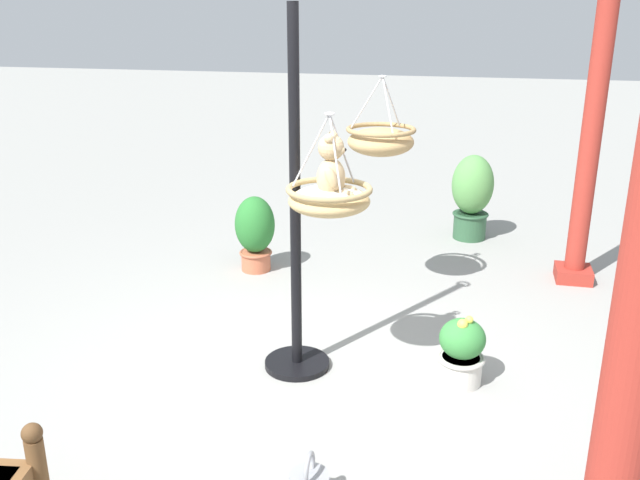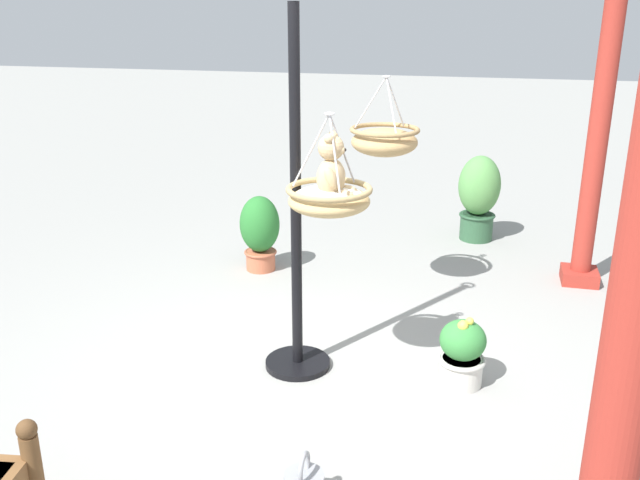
{
  "view_description": "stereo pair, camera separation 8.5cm",
  "coord_description": "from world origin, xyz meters",
  "px_view_note": "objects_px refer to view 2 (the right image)",
  "views": [
    {
      "loc": [
        3.85,
        0.91,
        2.34
      ],
      "look_at": [
        0.0,
        0.04,
        0.97
      ],
      "focal_mm": 38.43,
      "sensor_mm": 36.0,
      "label": 1
    },
    {
      "loc": [
        3.83,
        1.0,
        2.34
      ],
      "look_at": [
        0.0,
        0.04,
        0.97
      ],
      "focal_mm": 38.43,
      "sensor_mm": 36.0,
      "label": 2
    }
  ],
  "objects_px": {
    "potted_plant_flowering_red": "(479,195)",
    "potted_plant_tall_leafy": "(260,231)",
    "hanging_basket_left_high": "(384,140)",
    "potted_plant_bushy_green": "(462,353)",
    "display_pole_central": "(297,264)",
    "hanging_basket_with_teddy": "(329,198)",
    "teddy_bear": "(333,170)",
    "greenhouse_pillar_right": "(599,129)"
  },
  "relations": [
    {
      "from": "potted_plant_flowering_red",
      "to": "potted_plant_tall_leafy",
      "type": "xyz_separation_m",
      "value": [
        1.37,
        -1.91,
        -0.1
      ]
    },
    {
      "from": "hanging_basket_left_high",
      "to": "potted_plant_bushy_green",
      "type": "distance_m",
      "value": 1.78
    },
    {
      "from": "display_pole_central",
      "to": "potted_plant_tall_leafy",
      "type": "bearing_deg",
      "value": -153.42
    },
    {
      "from": "potted_plant_tall_leafy",
      "to": "hanging_basket_left_high",
      "type": "bearing_deg",
      "value": 70.01
    },
    {
      "from": "display_pole_central",
      "to": "potted_plant_bushy_green",
      "type": "height_order",
      "value": "display_pole_central"
    },
    {
      "from": "hanging_basket_with_teddy",
      "to": "teddy_bear",
      "type": "xyz_separation_m",
      "value": [
        0.0,
        0.02,
        0.17
      ]
    },
    {
      "from": "hanging_basket_left_high",
      "to": "potted_plant_tall_leafy",
      "type": "bearing_deg",
      "value": -109.99
    },
    {
      "from": "display_pole_central",
      "to": "potted_plant_flowering_red",
      "type": "relative_size",
      "value": 2.71
    },
    {
      "from": "hanging_basket_with_teddy",
      "to": "potted_plant_flowering_red",
      "type": "xyz_separation_m",
      "value": [
        -3.16,
        0.83,
        -0.77
      ]
    },
    {
      "from": "hanging_basket_with_teddy",
      "to": "greenhouse_pillar_right",
      "type": "height_order",
      "value": "greenhouse_pillar_right"
    },
    {
      "from": "potted_plant_flowering_red",
      "to": "hanging_basket_with_teddy",
      "type": "bearing_deg",
      "value": -14.82
    },
    {
      "from": "potted_plant_tall_leafy",
      "to": "teddy_bear",
      "type": "bearing_deg",
      "value": 31.37
    },
    {
      "from": "hanging_basket_with_teddy",
      "to": "hanging_basket_left_high",
      "type": "height_order",
      "value": "hanging_basket_left_high"
    },
    {
      "from": "potted_plant_flowering_red",
      "to": "greenhouse_pillar_right",
      "type": "bearing_deg",
      "value": 43.6
    },
    {
      "from": "potted_plant_flowering_red",
      "to": "potted_plant_bushy_green",
      "type": "relative_size",
      "value": 1.84
    },
    {
      "from": "greenhouse_pillar_right",
      "to": "display_pole_central",
      "type": "bearing_deg",
      "value": -44.77
    },
    {
      "from": "teddy_bear",
      "to": "potted_plant_tall_leafy",
      "type": "xyz_separation_m",
      "value": [
        -1.79,
        -1.09,
        -1.04
      ]
    },
    {
      "from": "potted_plant_flowering_red",
      "to": "potted_plant_tall_leafy",
      "type": "relative_size",
      "value": 1.26
    },
    {
      "from": "potted_plant_tall_leafy",
      "to": "potted_plant_bushy_green",
      "type": "xyz_separation_m",
      "value": [
        1.61,
        1.91,
        -0.15
      ]
    },
    {
      "from": "potted_plant_tall_leafy",
      "to": "potted_plant_flowering_red",
      "type": "bearing_deg",
      "value": 125.61
    },
    {
      "from": "hanging_basket_left_high",
      "to": "potted_plant_flowering_red",
      "type": "bearing_deg",
      "value": 158.15
    },
    {
      "from": "teddy_bear",
      "to": "potted_plant_flowering_red",
      "type": "relative_size",
      "value": 0.45
    },
    {
      "from": "display_pole_central",
      "to": "potted_plant_bushy_green",
      "type": "xyz_separation_m",
      "value": [
        -0.03,
        1.09,
        -0.52
      ]
    },
    {
      "from": "hanging_basket_left_high",
      "to": "greenhouse_pillar_right",
      "type": "bearing_deg",
      "value": 116.45
    },
    {
      "from": "potted_plant_bushy_green",
      "to": "hanging_basket_with_teddy",
      "type": "bearing_deg",
      "value": -77.59
    },
    {
      "from": "hanging_basket_with_teddy",
      "to": "greenhouse_pillar_right",
      "type": "xyz_separation_m",
      "value": [
        -2.18,
        1.76,
        0.12
      ]
    },
    {
      "from": "potted_plant_bushy_green",
      "to": "potted_plant_tall_leafy",
      "type": "bearing_deg",
      "value": -130.12
    },
    {
      "from": "hanging_basket_left_high",
      "to": "greenhouse_pillar_right",
      "type": "xyz_separation_m",
      "value": [
        -0.82,
        1.65,
        0.02
      ]
    },
    {
      "from": "potted_plant_tall_leafy",
      "to": "potted_plant_bushy_green",
      "type": "bearing_deg",
      "value": 49.88
    },
    {
      "from": "teddy_bear",
      "to": "hanging_basket_left_high",
      "type": "relative_size",
      "value": 0.65
    },
    {
      "from": "potted_plant_flowering_red",
      "to": "potted_plant_bushy_green",
      "type": "height_order",
      "value": "potted_plant_flowering_red"
    },
    {
      "from": "hanging_basket_left_high",
      "to": "potted_plant_flowering_red",
      "type": "xyz_separation_m",
      "value": [
        -1.8,
        0.72,
        -0.87
      ]
    },
    {
      "from": "greenhouse_pillar_right",
      "to": "potted_plant_flowering_red",
      "type": "relative_size",
      "value": 3.19
    },
    {
      "from": "teddy_bear",
      "to": "hanging_basket_with_teddy",
      "type": "bearing_deg",
      "value": -90.0
    },
    {
      "from": "potted_plant_flowering_red",
      "to": "display_pole_central",
      "type": "bearing_deg",
      "value": -19.85
    },
    {
      "from": "teddy_bear",
      "to": "hanging_basket_left_high",
      "type": "height_order",
      "value": "hanging_basket_left_high"
    },
    {
      "from": "display_pole_central",
      "to": "hanging_basket_with_teddy",
      "type": "bearing_deg",
      "value": 59.04
    },
    {
      "from": "potted_plant_bushy_green",
      "to": "potted_plant_flowering_red",
      "type": "bearing_deg",
      "value": -179.97
    },
    {
      "from": "greenhouse_pillar_right",
      "to": "potted_plant_flowering_red",
      "type": "xyz_separation_m",
      "value": [
        -0.98,
        -0.93,
        -0.89
      ]
    },
    {
      "from": "hanging_basket_left_high",
      "to": "teddy_bear",
      "type": "bearing_deg",
      "value": -3.95
    },
    {
      "from": "teddy_bear",
      "to": "potted_plant_flowering_red",
      "type": "distance_m",
      "value": 3.39
    },
    {
      "from": "display_pole_central",
      "to": "potted_plant_tall_leafy",
      "type": "relative_size",
      "value": 3.43
    }
  ]
}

